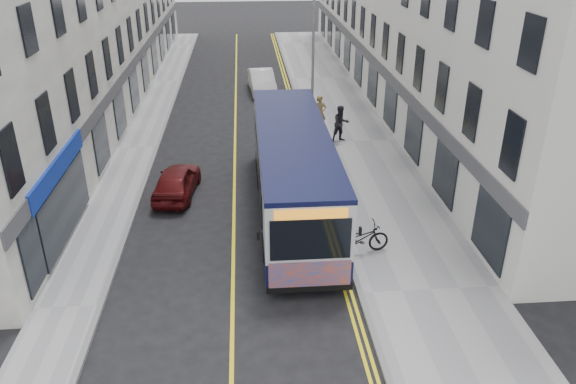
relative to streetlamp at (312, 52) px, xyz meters
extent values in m
plane|color=black|center=(-4.17, -14.00, -4.38)|extent=(140.00, 140.00, 0.00)
cube|color=#99999C|center=(2.08, -2.00, -4.32)|extent=(4.50, 64.00, 0.12)
cube|color=#99999C|center=(-9.17, -2.00, -4.32)|extent=(2.00, 64.00, 0.12)
cube|color=slate|center=(-0.17, -2.00, -4.32)|extent=(0.18, 64.00, 0.13)
cube|color=slate|center=(-8.17, -2.00, -4.32)|extent=(0.18, 64.00, 0.13)
cube|color=yellow|center=(-4.17, -2.00, -4.38)|extent=(0.12, 64.00, 0.01)
cube|color=yellow|center=(-0.62, -2.00, -4.38)|extent=(0.10, 64.00, 0.01)
cube|color=yellow|center=(-0.42, -2.00, -4.38)|extent=(0.10, 64.00, 0.01)
cylinder|color=gray|center=(0.08, 0.00, -0.38)|extent=(0.14, 0.14, 8.00)
cube|color=black|center=(-1.80, -9.46, -3.53)|extent=(2.67, 11.74, 0.96)
cube|color=silver|center=(-1.80, -9.46, -2.09)|extent=(2.67, 11.74, 1.92)
cube|color=black|center=(-1.80, -9.46, -1.04)|extent=(2.69, 11.74, 0.17)
cube|color=black|center=(-3.15, -8.82, -2.30)|extent=(0.04, 9.18, 1.23)
cube|color=black|center=(-0.44, -8.82, -2.30)|extent=(0.04, 9.18, 1.23)
cube|color=black|center=(-1.80, -15.35, -2.19)|extent=(2.40, 0.04, 1.33)
cube|color=#E14913|center=(-1.80, -15.35, -3.48)|extent=(2.51, 0.04, 1.01)
cube|color=orange|center=(-1.80, -15.36, -1.34)|extent=(2.13, 0.04, 0.30)
cylinder|color=black|center=(-3.00, -12.98, -3.85)|extent=(0.30, 1.07, 1.07)
cylinder|color=black|center=(-0.59, -12.98, -3.85)|extent=(0.30, 1.07, 1.07)
cylinder|color=black|center=(-3.00, -7.11, -3.85)|extent=(0.30, 1.07, 1.07)
cylinder|color=black|center=(-0.59, -7.11, -3.85)|extent=(0.30, 1.07, 1.07)
cylinder|color=black|center=(-3.00, -5.19, -3.85)|extent=(0.30, 1.07, 1.07)
cylinder|color=black|center=(-0.59, -5.19, -3.85)|extent=(0.30, 1.07, 1.07)
imported|color=black|center=(0.23, -12.88, -3.71)|extent=(2.20, 1.05, 1.11)
imported|color=olive|center=(0.50, -0.17, -3.29)|extent=(0.77, 0.55, 1.95)
imported|color=black|center=(1.37, -1.91, -3.31)|extent=(1.10, 0.96, 1.91)
imported|color=silver|center=(-2.37, 8.11, -3.64)|extent=(1.89, 4.62, 1.49)
imported|color=#520D0F|center=(-6.58, -7.52, -3.73)|extent=(1.98, 4.01, 1.31)
camera|label=1|loc=(-3.58, -29.41, 6.25)|focal=35.00mm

